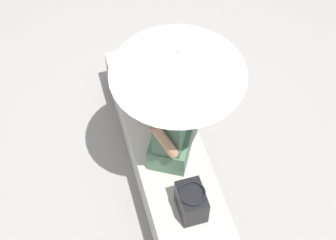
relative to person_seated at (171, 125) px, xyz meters
name	(u,v)px	position (x,y,z in m)	size (l,w,h in m)	color
ground_plane	(165,167)	(-0.15, 0.00, -0.82)	(14.00, 14.00, 0.00)	gray
stone_bench	(165,154)	(-0.15, 0.00, -0.60)	(2.06, 0.54, 0.43)	#A8A093
person_seated	(171,125)	(0.00, 0.00, 0.00)	(0.51, 0.41, 0.90)	#47664C
parasol	(178,62)	(-0.02, 0.05, 0.62)	(0.87, 0.87, 1.14)	#B7B7BC
handbag_black	(191,202)	(0.49, 0.01, -0.26)	(0.25, 0.19, 0.26)	black
tote_bag_canvas	(152,96)	(-0.46, -0.02, -0.22)	(0.23, 0.18, 0.35)	brown
magazine	(154,77)	(-0.78, 0.07, -0.38)	(0.28, 0.20, 0.01)	#EAE04C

